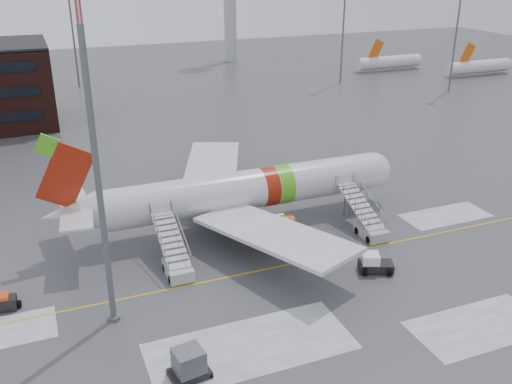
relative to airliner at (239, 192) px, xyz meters
name	(u,v)px	position (x,y,z in m)	size (l,w,h in m)	color
ground	(273,262)	(0.05, -8.11, -3.42)	(260.00, 260.00, 0.00)	#494C4F
airliner	(239,192)	(0.00, 0.00, 0.00)	(35.03, 32.97, 11.18)	silver
airstair_fwd	(367,223)	(10.46, -6.54, -2.35)	(2.05, 7.70, 3.48)	#A3A4AA
airstair_aft	(176,260)	(-8.10, -6.54, -2.35)	(2.05, 7.70, 3.48)	#B2B3B9
pushback_tug	(374,264)	(7.24, -12.70, -2.71)	(3.18, 2.84, 1.61)	black
uld_container	(189,365)	(-10.59, -19.45, -2.48)	(2.68, 2.11, 2.00)	black
baggage_tractor	(3,303)	(-21.43, -7.15, -2.89)	(2.45, 1.29, 1.24)	black
light_mast_near	(94,142)	(-14.03, -11.49, 10.11)	(1.20, 1.20, 26.21)	#595B60
light_mast_far_ne	(344,13)	(42.05, 53.89, 10.42)	(1.20, 1.20, 24.25)	#595B60
light_mast_far_n	(71,15)	(-7.95, 69.89, 10.42)	(1.20, 1.20, 24.25)	#595B60
light_mast_far_e	(458,16)	(58.05, 39.89, 10.42)	(1.20, 1.20, 24.25)	#595B60
distant_aircraft	(417,74)	(62.55, 55.89, -3.42)	(35.00, 18.00, 8.00)	#D8590C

